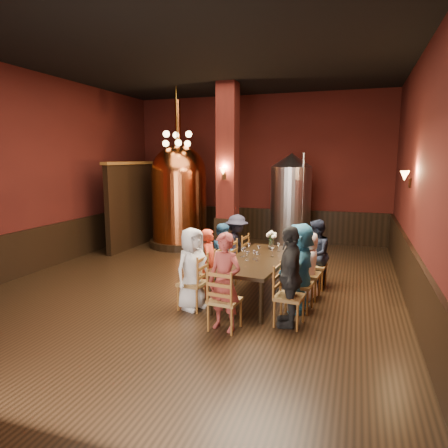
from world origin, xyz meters
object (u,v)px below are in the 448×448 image
(dining_table, at_px, (259,261))
(rose_vase, at_px, (271,237))
(person_0, at_px, (192,269))
(person_1, at_px, (210,263))
(person_2, at_px, (224,255))
(steel_vessel, at_px, (291,202))
(copper_kettle, at_px, (179,195))

(dining_table, distance_m, rose_vase, 0.88)
(person_0, bearing_deg, person_1, 18.68)
(person_0, bearing_deg, rose_vase, -5.97)
(person_2, distance_m, rose_vase, 1.03)
(person_1, xyz_separation_m, person_2, (0.06, 0.66, 0.01))
(dining_table, distance_m, person_1, 0.91)
(dining_table, height_order, steel_vessel, steel_vessel)
(copper_kettle, distance_m, steel_vessel, 3.21)
(person_2, height_order, rose_vase, person_2)
(rose_vase, bearing_deg, person_2, -155.20)
(copper_kettle, bearing_deg, rose_vase, -39.92)
(copper_kettle, relative_size, rose_vase, 11.10)
(person_1, relative_size, rose_vase, 3.41)
(dining_table, relative_size, copper_kettle, 0.59)
(dining_table, bearing_deg, person_2, 158.78)
(copper_kettle, height_order, steel_vessel, copper_kettle)
(dining_table, relative_size, person_0, 1.75)
(person_0, bearing_deg, person_2, 18.68)
(steel_vessel, bearing_deg, dining_table, -88.68)
(dining_table, xyz_separation_m, rose_vase, (0.06, 0.82, 0.31))
(person_0, distance_m, person_1, 0.67)
(person_1, xyz_separation_m, steel_vessel, (0.78, 4.42, 0.71))
(person_2, bearing_deg, rose_vase, -52.73)
(copper_kettle, distance_m, rose_vase, 4.35)
(person_1, distance_m, person_2, 0.66)
(copper_kettle, bearing_deg, dining_table, -47.83)
(steel_vessel, bearing_deg, person_2, -100.80)
(person_1, distance_m, steel_vessel, 4.55)
(person_0, height_order, steel_vessel, steel_vessel)
(person_1, bearing_deg, rose_vase, -45.83)
(person_0, xyz_separation_m, steel_vessel, (0.85, 5.09, 0.65))
(steel_vessel, bearing_deg, person_1, -100.03)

